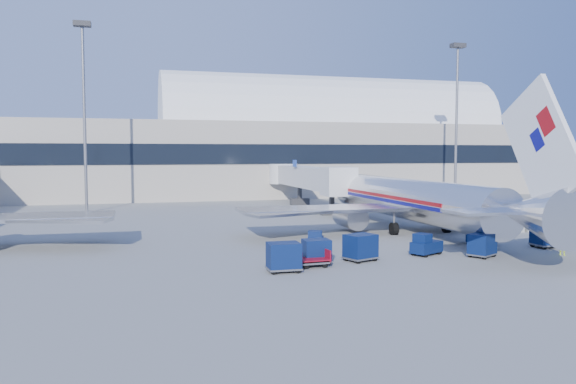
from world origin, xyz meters
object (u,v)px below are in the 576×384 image
object	(u,v)px
cart_train_c	(284,256)
cart_solo_far	(547,234)
mast_west	(84,88)
tug_left	(315,241)
mast_east	(457,99)
ramp_worker	(563,244)
jetbridge_near	(304,177)
barrier_mid	(540,226)
barrier_far	(570,225)
barrier_near	(509,228)
airliner_main	(416,200)
cart_open_red	(313,261)
cart_solo_near	(482,245)
tug_lead	(426,245)
tug_right	(480,235)
cart_train_a	(360,247)
cart_train_b	(316,251)

from	to	relation	value
cart_train_c	cart_solo_far	distance (m)	21.79
mast_west	tug_left	bearing A→B (deg)	-60.14
mast_east	cart_train_c	world-z (taller)	mast_east
tug_left	ramp_worker	xyz separation A→B (m)	(16.12, -6.59, 0.10)
jetbridge_near	barrier_mid	world-z (taller)	jetbridge_near
barrier_far	barrier_near	bearing A→B (deg)	180.00
mast_east	barrier_mid	bearing A→B (deg)	-107.26
airliner_main	cart_open_red	size ratio (longest dim) A/B	17.86
cart_solo_near	ramp_worker	size ratio (longest dim) A/B	1.47
jetbridge_near	cart_solo_near	size ratio (longest dim) A/B	11.95
mast_west	tug_lead	distance (m)	46.10
mast_west	cart_open_red	world-z (taller)	mast_west
barrier_near	tug_lead	world-z (taller)	tug_lead
barrier_mid	cart_solo_near	size ratio (longest dim) A/B	1.30
barrier_mid	ramp_worker	size ratio (longest dim) A/B	1.92
cart_solo_far	tug_right	bearing A→B (deg)	143.80
cart_train_c	cart_solo_near	size ratio (longest dim) A/B	0.89
barrier_far	cart_solo_near	world-z (taller)	cart_solo_near
mast_west	cart_solo_far	distance (m)	52.25
cart_train_a	cart_open_red	size ratio (longest dim) A/B	1.17
cart_open_red	jetbridge_near	bearing A→B (deg)	70.00
cart_train_b	jetbridge_near	bearing A→B (deg)	75.41
cart_solo_near	ramp_worker	distance (m)	5.96
tug_right	ramp_worker	bearing A→B (deg)	-27.42
tug_lead	tug_left	distance (m)	7.93
airliner_main	cart_solo_far	distance (m)	11.74
tug_right	cart_train_b	bearing A→B (deg)	-127.32
tug_lead	cart_solo_far	xyz separation A→B (m)	(10.50, 0.38, 0.29)
barrier_near	tug_left	distance (m)	20.05
barrier_mid	cart_solo_near	bearing A→B (deg)	-142.77
jetbridge_near	tug_right	xyz separation A→B (m)	(4.18, -33.60, -3.23)
tug_lead	airliner_main	bearing A→B (deg)	38.37
tug_lead	cart_train_c	bearing A→B (deg)	166.93
tug_right	cart_train_b	size ratio (longest dim) A/B	1.40
mast_west	barrier_far	bearing A→B (deg)	-32.12
airliner_main	cart_train_b	xyz separation A→B (m)	(-13.18, -11.33, -2.08)
tug_right	cart_train_a	distance (m)	12.48
airliner_main	jetbridge_near	distance (m)	26.43
tug_lead	mast_east	bearing A→B (deg)	28.45
mast_east	cart_solo_far	xyz separation A→B (m)	(-14.31, -35.58, -13.79)
airliner_main	barrier_near	size ratio (longest dim) A/B	12.42
tug_lead	ramp_worker	bearing A→B (deg)	-42.57
mast_east	airliner_main	bearing A→B (deg)	-128.11
airliner_main	tug_right	size ratio (longest dim) A/B	14.54
cart_train_a	cart_solo_far	xyz separation A→B (m)	(15.75, 1.14, 0.05)
jetbridge_near	cart_train_c	distance (m)	41.83
barrier_near	tug_left	size ratio (longest dim) A/B	1.17
barrier_near	cart_solo_far	bearing A→B (deg)	-106.94
jetbridge_near	tug_lead	xyz separation A→B (m)	(-2.40, -36.76, -3.22)
jetbridge_near	barrier_near	bearing A→B (deg)	-70.15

